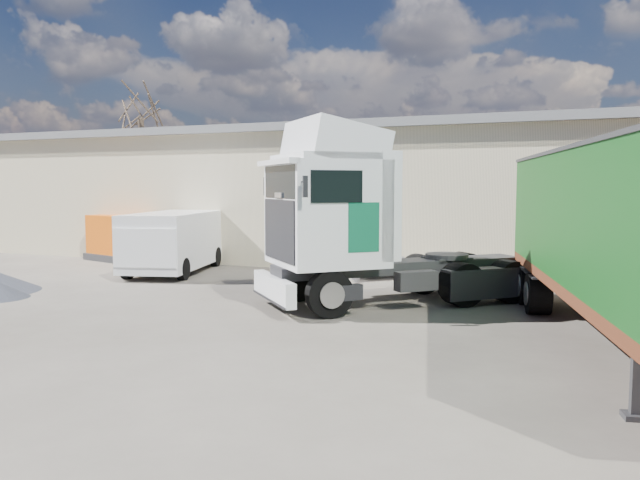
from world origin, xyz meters
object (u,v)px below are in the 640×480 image
at_px(tractor_unit, 359,229).
at_px(box_trailer, 624,227).
at_px(orange_skip, 123,241).
at_px(bare_tree, 140,102).
at_px(panel_van, 172,242).

xyz_separation_m(tractor_unit, box_trailer, (5.85, -2.25, 0.32)).
relative_size(tractor_unit, box_trailer, 0.59).
distance_m(box_trailer, orange_skip, 19.49).
xyz_separation_m(bare_tree, box_trailer, (24.78, -17.94, -5.65)).
bearing_deg(bare_tree, panel_van, -48.69).
bearing_deg(panel_van, bare_tree, 116.54).
xyz_separation_m(box_trailer, orange_skip, (-17.82, 7.74, -1.47)).
bearing_deg(panel_van, orange_skip, 135.11).
height_order(bare_tree, box_trailer, bare_tree).
height_order(bare_tree, tractor_unit, bare_tree).
bearing_deg(bare_tree, orange_skip, -55.71).
bearing_deg(panel_van, tractor_unit, -36.36).
height_order(box_trailer, panel_van, box_trailer).
bearing_deg(box_trailer, tractor_unit, 146.54).
height_order(bare_tree, orange_skip, bare_tree).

